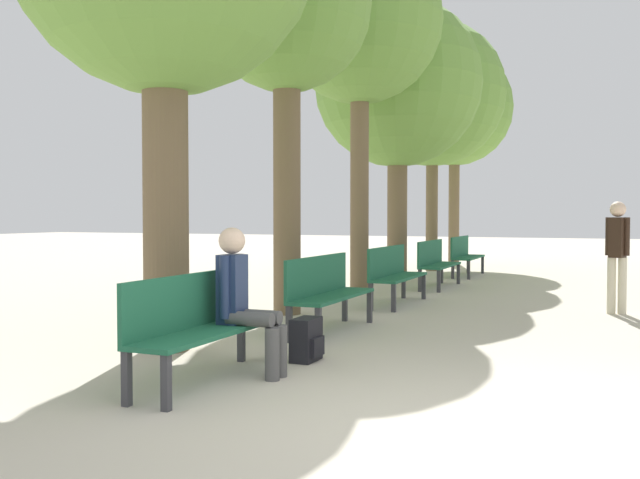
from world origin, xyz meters
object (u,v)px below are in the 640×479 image
(bench_row_2, at_px, (393,271))
(backpack, at_px, (307,340))
(tree_row_2, at_px, (360,23))
(pedestrian_near, at_px, (617,250))
(tree_row_1, at_px, (287,13))
(bench_row_0, at_px, (199,319))
(tree_row_4, at_px, (432,94))
(bench_row_4, at_px, (464,253))
(person_seated, at_px, (244,297))
(bench_row_1, at_px, (326,288))
(bench_row_3, at_px, (436,260))
(tree_row_3, at_px, (398,84))
(tree_row_5, at_px, (455,109))

(bench_row_2, distance_m, backpack, 4.49)
(bench_row_2, relative_size, tree_row_2, 0.29)
(pedestrian_near, bearing_deg, tree_row_2, 163.61)
(bench_row_2, relative_size, tree_row_1, 0.33)
(bench_row_0, bearing_deg, tree_row_4, 94.93)
(bench_row_4, relative_size, backpack, 4.38)
(tree_row_2, relative_size, person_seated, 4.91)
(bench_row_2, distance_m, person_seated, 5.22)
(bench_row_2, bearing_deg, person_seated, -87.48)
(bench_row_0, distance_m, backpack, 1.26)
(bench_row_0, height_order, backpack, bench_row_0)
(bench_row_2, height_order, person_seated, person_seated)
(bench_row_2, bearing_deg, bench_row_1, -90.00)
(bench_row_2, relative_size, bench_row_3, 1.00)
(bench_row_1, relative_size, tree_row_4, 0.29)
(bench_row_0, height_order, bench_row_1, same)
(bench_row_1, xyz_separation_m, tree_row_2, (-1.07, 4.21, 4.28))
(bench_row_1, relative_size, bench_row_3, 1.00)
(backpack, xyz_separation_m, pedestrian_near, (2.73, 4.62, 0.70))
(bench_row_1, height_order, bench_row_3, same)
(tree_row_1, relative_size, tree_row_3, 0.93)
(tree_row_4, bearing_deg, bench_row_0, -85.07)
(bench_row_3, height_order, person_seated, person_seated)
(person_seated, bearing_deg, bench_row_3, 91.64)
(bench_row_0, distance_m, bench_row_2, 5.57)
(tree_row_2, bearing_deg, backpack, -75.20)
(tree_row_4, bearing_deg, bench_row_1, -83.66)
(bench_row_1, bearing_deg, backpack, -73.74)
(bench_row_3, height_order, bench_row_4, same)
(tree_row_2, bearing_deg, bench_row_1, -75.78)
(tree_row_2, height_order, tree_row_3, tree_row_2)
(tree_row_3, bearing_deg, pedestrian_near, -40.32)
(bench_row_2, bearing_deg, pedestrian_near, 3.07)
(tree_row_3, xyz_separation_m, backpack, (1.55, -8.25, -3.91))
(bench_row_3, relative_size, tree_row_2, 0.29)
(bench_row_3, distance_m, tree_row_1, 5.82)
(bench_row_1, bearing_deg, bench_row_2, 90.00)
(tree_row_3, height_order, pedestrian_near, tree_row_3)
(bench_row_0, xyz_separation_m, pedestrian_near, (3.21, 5.74, 0.38))
(bench_row_4, xyz_separation_m, tree_row_4, (-1.07, 1.26, 3.85))
(bench_row_3, xyz_separation_m, tree_row_4, (-1.07, 4.04, 3.85))
(tree_row_5, xyz_separation_m, pedestrian_near, (4.28, -9.25, -3.47))
(bench_row_2, relative_size, tree_row_3, 0.31)
(tree_row_4, bearing_deg, pedestrian_near, -57.25)
(bench_row_3, distance_m, tree_row_2, 4.61)
(bench_row_3, height_order, tree_row_5, tree_row_5)
(tree_row_3, relative_size, pedestrian_near, 3.73)
(bench_row_3, relative_size, tree_row_1, 0.33)
(tree_row_2, bearing_deg, tree_row_4, 90.00)
(tree_row_2, bearing_deg, tree_row_3, 90.00)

